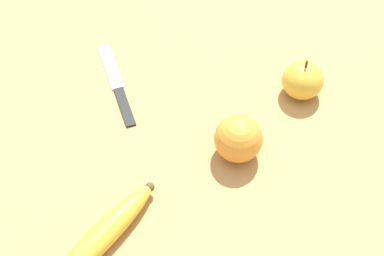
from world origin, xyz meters
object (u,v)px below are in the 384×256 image
(orange, at_px, (238,139))
(banana, at_px, (100,238))
(paring_knife, at_px, (118,86))
(apple, at_px, (303,80))

(orange, bearing_deg, banana, 119.26)
(banana, height_order, paring_knife, banana)
(banana, relative_size, apple, 2.36)
(apple, bearing_deg, banana, 123.10)
(banana, xyz_separation_m, paring_knife, (0.29, -0.04, -0.01))
(apple, xyz_separation_m, paring_knife, (0.06, 0.31, -0.03))
(orange, height_order, apple, apple)
(banana, height_order, apple, apple)
(apple, bearing_deg, orange, 128.69)
(orange, relative_size, apple, 0.98)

